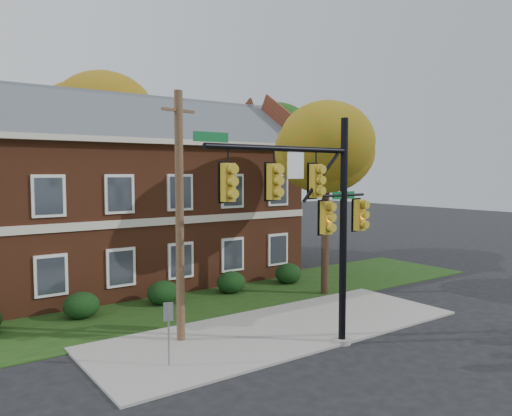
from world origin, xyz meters
TOP-DOWN VIEW (x-y plane):
  - ground at (0.00, 0.00)m, footprint 120.00×120.00m
  - sidewalk at (0.00, 1.00)m, footprint 14.00×5.00m
  - grass_strip at (0.00, 6.00)m, footprint 30.00×6.00m
  - apartment_building at (-2.00, 11.95)m, footprint 18.80×8.80m
  - hedge_left at (-5.50, 6.70)m, footprint 1.40×1.26m
  - hedge_center at (-2.00, 6.70)m, footprint 1.40×1.26m
  - hedge_right at (1.50, 6.70)m, footprint 1.40×1.26m
  - hedge_far_right at (5.00, 6.70)m, footprint 1.40×1.26m
  - tree_near_right at (5.22, 3.87)m, footprint 4.50×4.25m
  - tree_right_rear at (9.31, 12.81)m, footprint 6.30×5.95m
  - tree_far_rear at (-0.66, 19.79)m, footprint 6.84×6.46m
  - traffic_signal at (-0.61, -1.36)m, footprint 6.73×0.64m
  - utility_pole at (-3.57, 2.00)m, footprint 1.30×0.35m
  - sign_post at (-4.89, 0.18)m, footprint 0.28×0.13m

SIDE VIEW (x-z plane):
  - ground at x=0.00m, z-range 0.00..0.00m
  - grass_strip at x=0.00m, z-range 0.00..0.04m
  - sidewalk at x=0.00m, z-range 0.00..0.08m
  - hedge_left at x=-5.50m, z-range 0.00..1.05m
  - hedge_center at x=-2.00m, z-range 0.00..1.05m
  - hedge_right at x=1.50m, z-range 0.00..1.05m
  - hedge_far_right at x=5.00m, z-range 0.00..1.05m
  - sign_post at x=-4.89m, z-range 0.35..2.31m
  - utility_pole at x=-3.57m, z-range 0.06..8.48m
  - traffic_signal at x=-0.61m, z-range 0.91..8.41m
  - apartment_building at x=-2.00m, z-range 0.12..9.86m
  - tree_near_right at x=5.22m, z-range 2.38..10.96m
  - tree_right_rear at x=9.31m, z-range 2.81..13.43m
  - tree_far_rear at x=-0.66m, z-range 3.08..14.60m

